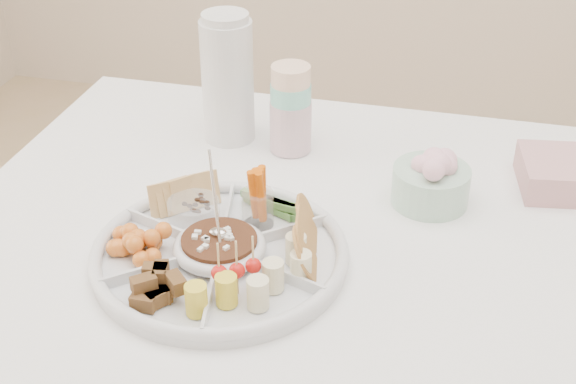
# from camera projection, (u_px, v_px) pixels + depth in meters

# --- Properties ---
(party_tray) EXTENTS (0.48, 0.48, 0.04)m
(party_tray) POSITION_uv_depth(u_px,v_px,m) (220.00, 251.00, 1.20)
(party_tray) COLOR silver
(party_tray) RESTS_ON dining_table
(bean_dip) EXTENTS (0.14, 0.14, 0.04)m
(bean_dip) POSITION_uv_depth(u_px,v_px,m) (220.00, 247.00, 1.19)
(bean_dip) COLOR black
(bean_dip) RESTS_ON party_tray
(tortillas) EXTENTS (0.13, 0.13, 0.06)m
(tortillas) POSITION_uv_depth(u_px,v_px,m) (307.00, 242.00, 1.18)
(tortillas) COLOR #A3732D
(tortillas) RESTS_ON party_tray
(carrot_cucumber) EXTENTS (0.13, 0.13, 0.09)m
(carrot_cucumber) POSITION_uv_depth(u_px,v_px,m) (268.00, 189.00, 1.27)
(carrot_cucumber) COLOR #E15C07
(carrot_cucumber) RESTS_ON party_tray
(pita_raisins) EXTENTS (0.15, 0.15, 0.06)m
(pita_raisins) POSITION_uv_depth(u_px,v_px,m) (188.00, 197.00, 1.28)
(pita_raisins) COLOR #E7CC80
(pita_raisins) RESTS_ON party_tray
(cherries) EXTENTS (0.15, 0.15, 0.05)m
(cherries) POSITION_uv_depth(u_px,v_px,m) (133.00, 241.00, 1.20)
(cherries) COLOR #C98931
(cherries) RESTS_ON party_tray
(granola_chunks) EXTENTS (0.12, 0.12, 0.04)m
(granola_chunks) POSITION_uv_depth(u_px,v_px,m) (162.00, 290.00, 1.10)
(granola_chunks) COLOR brown
(granola_chunks) RESTS_ON party_tray
(banana_tomato) EXTENTS (0.13, 0.13, 0.08)m
(banana_tomato) POSITION_uv_depth(u_px,v_px,m) (256.00, 280.00, 1.08)
(banana_tomato) COLOR #FBEE66
(banana_tomato) RESTS_ON party_tray
(cup_stack) EXTENTS (0.10, 0.10, 0.21)m
(cup_stack) POSITION_uv_depth(u_px,v_px,m) (291.00, 98.00, 1.46)
(cup_stack) COLOR #BABCB9
(cup_stack) RESTS_ON dining_table
(thermos) EXTENTS (0.10, 0.10, 0.25)m
(thermos) POSITION_uv_depth(u_px,v_px,m) (228.00, 77.00, 1.49)
(thermos) COLOR silver
(thermos) RESTS_ON dining_table
(flower_bowl) EXTENTS (0.17, 0.17, 0.10)m
(flower_bowl) POSITION_uv_depth(u_px,v_px,m) (431.00, 177.00, 1.33)
(flower_bowl) COLOR #8EB4A2
(flower_bowl) RESTS_ON dining_table
(napkin_stack) EXTENTS (0.18, 0.16, 0.05)m
(napkin_stack) POSITION_uv_depth(u_px,v_px,m) (569.00, 174.00, 1.38)
(napkin_stack) COLOR #C88E91
(napkin_stack) RESTS_ON dining_table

